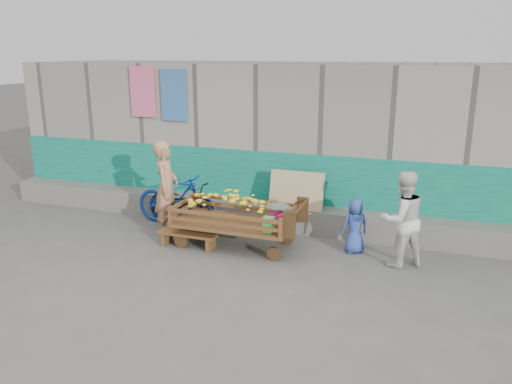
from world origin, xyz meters
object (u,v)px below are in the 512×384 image
(woman, at_px, (402,219))
(bicycle_blue, at_px, (177,199))
(bench, at_px, (188,236))
(banana_cart, at_px, (232,211))
(vendor_man, at_px, (167,189))
(child, at_px, (355,226))
(bicycle_dark, at_px, (181,204))

(woman, height_order, bicycle_blue, woman)
(bench, xyz_separation_m, woman, (3.44, 0.42, 0.56))
(banana_cart, bearing_deg, bicycle_blue, 155.33)
(bench, bearing_deg, banana_cart, 22.85)
(bench, distance_m, vendor_man, 1.00)
(bench, height_order, vendor_man, vendor_man)
(woman, bearing_deg, bicycle_blue, -42.10)
(vendor_man, xyz_separation_m, child, (3.32, 0.29, -0.41))
(banana_cart, relative_size, woman, 1.44)
(vendor_man, distance_m, child, 3.35)
(bench, xyz_separation_m, bicycle_dark, (-0.62, 0.94, 0.24))
(child, bearing_deg, bicycle_blue, -37.48)
(woman, height_order, child, woman)
(bench, bearing_deg, child, 14.65)
(vendor_man, bearing_deg, bicycle_dark, -14.75)
(banana_cart, xyz_separation_m, bicycle_blue, (-1.40, 0.64, -0.12))
(child, relative_size, bicycle_dark, 0.56)
(bicycle_dark, xyz_separation_m, bicycle_blue, (-0.09, 0.00, 0.08))
(child, height_order, bicycle_dark, child)
(bench, relative_size, bicycle_blue, 0.62)
(banana_cart, xyz_separation_m, bench, (-0.69, -0.29, -0.44))
(woman, bearing_deg, vendor_man, -34.99)
(child, distance_m, bicycle_blue, 3.42)
(bench, distance_m, bicycle_blue, 1.22)
(woman, xyz_separation_m, bicycle_blue, (-4.15, 0.52, -0.24))
(banana_cart, bearing_deg, woman, 2.59)
(child, xyz_separation_m, bicycle_dark, (-3.32, 0.23, -0.03))
(banana_cart, bearing_deg, bench, -157.15)
(banana_cart, relative_size, vendor_man, 1.26)
(bicycle_dark, bearing_deg, child, -80.29)
(bicycle_blue, bearing_deg, bicycle_dark, -87.61)
(bench, height_order, child, child)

